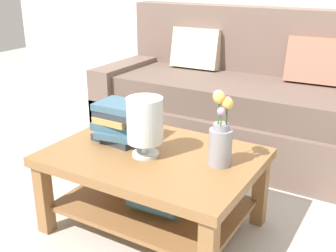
{
  "coord_description": "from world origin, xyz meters",
  "views": [
    {
      "loc": [
        1.05,
        -2.07,
        1.34
      ],
      "look_at": [
        -0.02,
        -0.26,
        0.54
      ],
      "focal_mm": 44.9,
      "sensor_mm": 36.0,
      "label": 1
    }
  ],
  "objects": [
    {
      "name": "couch",
      "position": [
        0.01,
        0.86,
        0.36
      ],
      "size": [
        2.23,
        0.9,
        1.06
      ],
      "color": "brown",
      "rests_on": "ground"
    },
    {
      "name": "coffee_table",
      "position": [
        -0.02,
        -0.41,
        0.32
      ],
      "size": [
        1.07,
        0.77,
        0.44
      ],
      "color": "olive",
      "rests_on": "ground"
    },
    {
      "name": "book_stack_main",
      "position": [
        -0.27,
        -0.35,
        0.55
      ],
      "size": [
        0.29,
        0.27,
        0.22
      ],
      "color": "#2D333D",
      "rests_on": "coffee_table"
    },
    {
      "name": "flower_pitcher",
      "position": [
        0.33,
        -0.36,
        0.59
      ],
      "size": [
        0.11,
        0.11,
        0.37
      ],
      "color": "gray",
      "rests_on": "coffee_table"
    },
    {
      "name": "ground_plane",
      "position": [
        0.0,
        0.0,
        0.0
      ],
      "size": [
        10.0,
        10.0,
        0.0
      ],
      "primitive_type": "plane",
      "color": "#B7B2A8"
    },
    {
      "name": "glass_hurricane_vase",
      "position": [
        -0.04,
        -0.45,
        0.62
      ],
      "size": [
        0.18,
        0.18,
        0.3
      ],
      "color": "silver",
      "rests_on": "coffee_table"
    }
  ]
}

